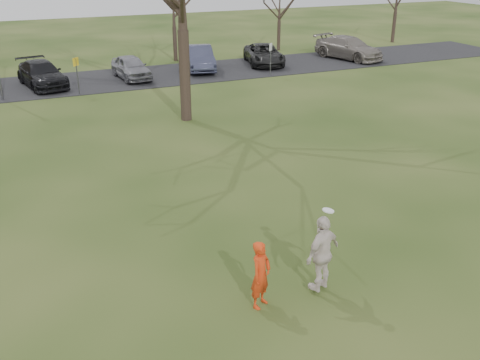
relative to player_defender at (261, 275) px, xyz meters
name	(u,v)px	position (x,y,z in m)	size (l,w,h in m)	color
ground	(308,301)	(1.11, -0.30, -0.82)	(120.00, 120.00, 0.00)	#1E380F
parking_strip	(105,80)	(1.11, 24.70, -0.80)	(62.00, 6.50, 0.04)	black
player_defender	(261,275)	(0.00, 0.00, 0.00)	(0.60, 0.39, 1.65)	red
car_3	(42,74)	(-2.58, 24.52, -0.06)	(2.03, 4.98, 1.45)	black
car_4	(131,67)	(2.74, 24.46, -0.08)	(1.67, 4.15, 1.41)	gray
car_5	(199,58)	(7.55, 25.24, 0.01)	(1.67, 4.80, 1.58)	#34374E
car_6	(264,54)	(12.36, 25.21, -0.09)	(2.30, 4.98, 1.38)	black
car_7	(349,48)	(19.01, 24.59, 0.02)	(2.24, 5.51, 1.60)	gray
catching_play	(322,253)	(1.55, -0.08, 0.23)	(1.21, 0.85, 2.12)	silver
sign_yellow	(77,69)	(-0.89, 21.70, 0.63)	(0.35, 0.35, 2.08)	#47474C
sign_white	(271,53)	(11.11, 21.70, 0.63)	(0.35, 0.35, 2.08)	#47474C
small_tree_row	(149,5)	(5.49, 29.76, 3.07)	(55.00, 5.90, 8.50)	#352821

